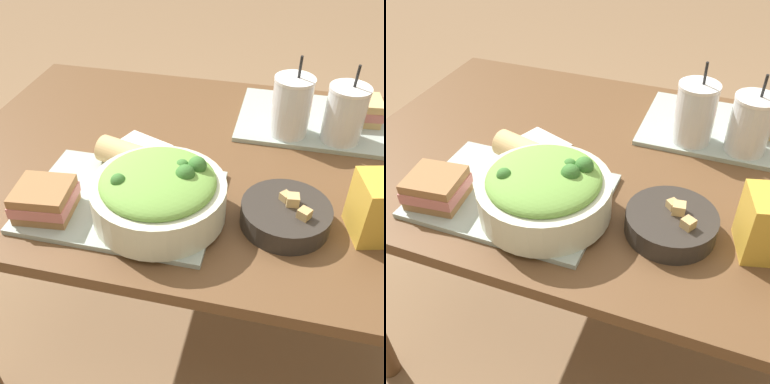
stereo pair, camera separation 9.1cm
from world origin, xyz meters
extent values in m
plane|color=#846647|center=(0.00, 0.00, 0.00)|extent=(12.00, 12.00, 0.00)
cube|color=brown|center=(0.00, 0.00, 0.72)|extent=(1.39, 0.88, 0.03)
cylinder|color=brown|center=(-0.64, 0.38, 0.35)|extent=(0.06, 0.06, 0.71)
cube|color=#99A89E|center=(-0.20, -0.22, 0.74)|extent=(0.41, 0.30, 0.01)
cube|color=#99A89E|center=(0.20, 0.23, 0.74)|extent=(0.41, 0.30, 0.01)
cylinder|color=beige|center=(-0.11, -0.25, 0.79)|extent=(0.28, 0.28, 0.08)
ellipsoid|color=#6B9E42|center=(-0.11, -0.25, 0.83)|extent=(0.23, 0.23, 0.06)
sphere|color=#38702D|center=(-0.17, -0.29, 0.85)|extent=(0.03, 0.03, 0.03)
sphere|color=#38702D|center=(-0.05, -0.24, 0.85)|extent=(0.04, 0.04, 0.04)
sphere|color=#38702D|center=(-0.04, -0.21, 0.85)|extent=(0.04, 0.04, 0.04)
sphere|color=#38702D|center=(-0.07, -0.21, 0.85)|extent=(0.03, 0.03, 0.03)
cube|color=beige|center=(-0.05, -0.23, 0.84)|extent=(0.04, 0.06, 0.01)
cube|color=beige|center=(-0.09, -0.25, 0.84)|extent=(0.06, 0.05, 0.01)
cylinder|color=#2D2823|center=(0.15, -0.21, 0.76)|extent=(0.18, 0.18, 0.05)
cylinder|color=brown|center=(0.15, -0.21, 0.78)|extent=(0.17, 0.17, 0.01)
cube|color=tan|center=(0.18, -0.23, 0.79)|extent=(0.03, 0.03, 0.02)
cube|color=tan|center=(0.14, -0.19, 0.79)|extent=(0.03, 0.03, 0.02)
cube|color=tan|center=(0.16, -0.20, 0.79)|extent=(0.03, 0.03, 0.03)
cube|color=olive|center=(-0.34, -0.29, 0.76)|extent=(0.12, 0.12, 0.02)
cube|color=#C1706B|center=(-0.34, -0.29, 0.78)|extent=(0.13, 0.12, 0.02)
cube|color=olive|center=(-0.34, -0.29, 0.80)|extent=(0.12, 0.12, 0.02)
cylinder|color=tan|center=(-0.22, -0.11, 0.78)|extent=(0.17, 0.11, 0.06)
cylinder|color=beige|center=(-0.14, -0.13, 0.78)|extent=(0.02, 0.06, 0.06)
cube|color=tan|center=(0.31, 0.25, 0.76)|extent=(0.13, 0.11, 0.02)
cube|color=#C1706B|center=(0.31, 0.25, 0.78)|extent=(0.13, 0.11, 0.02)
cube|color=tan|center=(0.31, 0.25, 0.80)|extent=(0.13, 0.11, 0.02)
cylinder|color=silver|center=(0.13, 0.14, 0.82)|extent=(0.10, 0.10, 0.15)
cylinder|color=black|center=(0.13, 0.14, 0.81)|extent=(0.09, 0.09, 0.12)
cylinder|color=white|center=(0.13, 0.14, 0.90)|extent=(0.10, 0.10, 0.01)
cylinder|color=black|center=(0.14, 0.14, 0.93)|extent=(0.01, 0.02, 0.07)
cylinder|color=silver|center=(0.26, 0.14, 0.82)|extent=(0.10, 0.10, 0.14)
cylinder|color=maroon|center=(0.26, 0.14, 0.81)|extent=(0.09, 0.09, 0.11)
cylinder|color=white|center=(0.26, 0.14, 0.89)|extent=(0.10, 0.10, 0.01)
cylinder|color=black|center=(0.27, 0.14, 0.92)|extent=(0.01, 0.02, 0.07)
cube|color=silver|center=(-0.23, 0.01, 0.74)|extent=(0.16, 0.14, 0.00)
camera|label=1|loc=(0.12, -0.92, 1.37)|focal=42.00mm
camera|label=2|loc=(0.21, -0.89, 1.37)|focal=42.00mm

